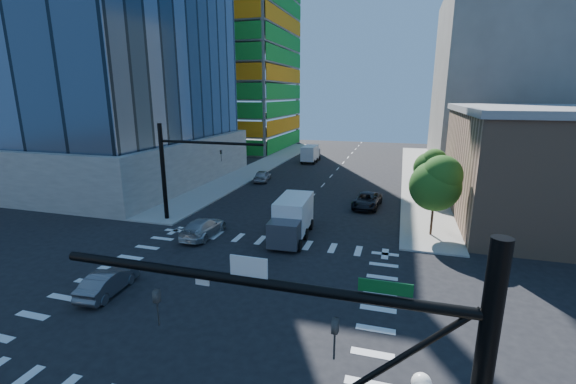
% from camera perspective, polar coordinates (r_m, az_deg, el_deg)
% --- Properties ---
extents(ground, '(160.00, 160.00, 0.00)m').
position_cam_1_polar(ground, '(24.21, -9.49, -14.78)').
color(ground, black).
rests_on(ground, ground).
extents(road_markings, '(20.00, 20.00, 0.01)m').
position_cam_1_polar(road_markings, '(24.21, -9.49, -14.77)').
color(road_markings, silver).
rests_on(road_markings, ground).
extents(sidewalk_ne, '(5.00, 60.00, 0.15)m').
position_cam_1_polar(sidewalk_ne, '(60.11, 18.92, 2.37)').
color(sidewalk_ne, gray).
rests_on(sidewalk_ne, ground).
extents(sidewalk_nw, '(5.00, 60.00, 0.15)m').
position_cam_1_polar(sidewalk_nw, '(63.98, -4.05, 3.79)').
color(sidewalk_nw, gray).
rests_on(sidewalk_nw, ground).
extents(construction_building, '(25.16, 34.50, 70.60)m').
position_cam_1_polar(construction_building, '(89.85, -8.72, 22.40)').
color(construction_building, slate).
rests_on(construction_building, ground).
extents(commercial_building, '(20.50, 22.50, 10.60)m').
position_cam_1_polar(commercial_building, '(44.16, 36.70, 3.15)').
color(commercial_building, '#936F55').
rests_on(commercial_building, ground).
extents(bg_building_ne, '(24.00, 30.00, 28.00)m').
position_cam_1_polar(bg_building_ne, '(75.96, 30.72, 14.11)').
color(bg_building_ne, slate).
rests_on(bg_building_ne, ground).
extents(signal_mast_nw, '(10.20, 0.40, 9.00)m').
position_cam_1_polar(signal_mast_nw, '(36.71, -16.15, 4.01)').
color(signal_mast_nw, black).
rests_on(signal_mast_nw, sidewalk_nw).
extents(tree_south, '(4.16, 4.16, 6.82)m').
position_cam_1_polar(tree_south, '(33.68, 21.23, 1.31)').
color(tree_south, '#382316').
rests_on(tree_south, sidewalk_ne).
extents(tree_north, '(3.54, 3.52, 5.78)m').
position_cam_1_polar(tree_north, '(45.58, 20.44, 3.66)').
color(tree_north, '#382316').
rests_on(tree_north, sidewalk_ne).
extents(car_nb_far, '(3.03, 5.71, 1.53)m').
position_cam_1_polar(car_nb_far, '(41.61, 11.63, -1.23)').
color(car_nb_far, black).
rests_on(car_nb_far, ground).
extents(car_sb_near, '(2.23, 5.36, 1.55)m').
position_cam_1_polar(car_sb_near, '(33.37, -12.45, -5.15)').
color(car_sb_near, '#BCBCBC').
rests_on(car_sb_near, ground).
extents(car_sb_mid, '(2.50, 4.79, 1.56)m').
position_cam_1_polar(car_sb_mid, '(53.19, -3.81, 2.42)').
color(car_sb_mid, '#9D9FA4').
rests_on(car_sb_mid, ground).
extents(car_sb_cross, '(1.89, 4.47, 1.43)m').
position_cam_1_polar(car_sb_cross, '(26.15, -25.11, -11.96)').
color(car_sb_cross, '#54555A').
rests_on(car_sb_cross, ground).
extents(box_truck_near, '(3.01, 6.42, 3.30)m').
position_cam_1_polar(box_truck_near, '(31.75, 0.45, -4.50)').
color(box_truck_near, black).
rests_on(box_truck_near, ground).
extents(box_truck_far, '(2.49, 5.73, 2.99)m').
position_cam_1_polar(box_truck_far, '(68.38, 3.43, 5.54)').
color(box_truck_far, black).
rests_on(box_truck_far, ground).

